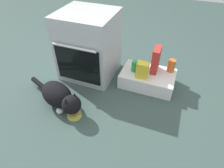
# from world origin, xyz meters

# --- Properties ---
(ground) EXTENTS (8.00, 8.00, 0.00)m
(ground) POSITION_xyz_m (0.00, 0.00, 0.00)
(ground) COLOR #384C47
(oven) EXTENTS (0.60, 0.60, 0.75)m
(oven) POSITION_xyz_m (0.04, 0.40, 0.37)
(oven) COLOR #B7BABF
(oven) RESTS_ON ground
(pantry_cabinet) EXTENTS (0.59, 0.38, 0.16)m
(pantry_cabinet) POSITION_xyz_m (0.75, 0.42, 0.08)
(pantry_cabinet) COLOR white
(pantry_cabinet) RESTS_ON ground
(food_bowl) EXTENTS (0.13, 0.13, 0.07)m
(food_bowl) POSITION_xyz_m (0.21, -0.30, 0.03)
(food_bowl) COLOR #D1D14C
(food_bowl) RESTS_ON ground
(cat) EXTENTS (0.76, 0.37, 0.26)m
(cat) POSITION_xyz_m (0.02, -0.23, 0.14)
(cat) COLOR black
(cat) RESTS_ON ground
(cereal_box) EXTENTS (0.07, 0.18, 0.28)m
(cereal_box) POSITION_xyz_m (0.80, 0.49, 0.30)
(cereal_box) COLOR #B72D28
(cereal_box) RESTS_ON pantry_cabinet
(soda_can) EXTENTS (0.07, 0.07, 0.12)m
(soda_can) POSITION_xyz_m (0.59, 0.40, 0.22)
(soda_can) COLOR green
(soda_can) RESTS_ON pantry_cabinet
(snack_bag) EXTENTS (0.12, 0.09, 0.18)m
(snack_bag) POSITION_xyz_m (0.70, 0.32, 0.25)
(snack_bag) COLOR yellow
(snack_bag) RESTS_ON pantry_cabinet
(sauce_jar) EXTENTS (0.08, 0.08, 0.14)m
(sauce_jar) POSITION_xyz_m (0.97, 0.55, 0.23)
(sauce_jar) COLOR #D16023
(sauce_jar) RESTS_ON pantry_cabinet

